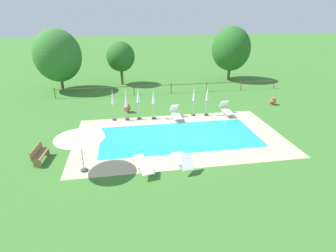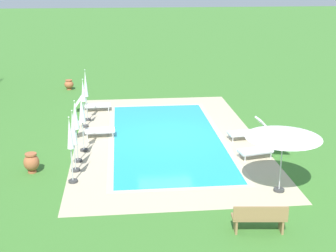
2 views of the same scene
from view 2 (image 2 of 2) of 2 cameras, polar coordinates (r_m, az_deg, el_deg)
ground_plane at (r=20.61m, az=-0.20°, el=-1.40°), size 160.00×160.00×0.00m
pool_deck_paving at (r=20.61m, az=-0.20°, el=-1.39°), size 13.46×7.81×0.01m
swimming_pool_water at (r=20.61m, az=-0.20°, el=-1.39°), size 10.21×4.56×0.01m
pool_coping_rim at (r=20.61m, az=-0.20°, el=-1.38°), size 10.69×5.04×0.01m
sun_lounger_north_near_steps at (r=24.75m, az=-9.13°, el=2.68°), size 0.67×1.85×1.01m
sun_lounger_north_mid at (r=18.69m, az=11.35°, el=-2.73°), size 1.01×2.15×0.70m
sun_lounger_north_far at (r=20.79m, az=-8.99°, el=-0.31°), size 0.66×1.87×1.00m
sun_lounger_north_end at (r=20.59m, az=9.80°, el=-0.56°), size 0.84×1.97×0.94m
patio_umbrella_open_foreground at (r=15.39m, az=13.82°, el=-0.83°), size 2.45×2.45×2.24m
patio_umbrella_closed_row_west at (r=16.09m, az=-11.75°, el=-1.75°), size 0.32×0.32×2.37m
patio_umbrella_closed_row_mid_west at (r=18.90m, az=-10.38°, el=1.41°), size 0.32×0.32×2.28m
patio_umbrella_closed_row_centre at (r=17.00m, az=-11.41°, el=-0.77°), size 0.32×0.32×2.32m
patio_umbrella_closed_row_mid_east at (r=22.92m, az=-9.93°, el=4.47°), size 0.32×0.32×2.53m
patio_umbrella_closed_row_east at (r=17.81m, az=-11.15°, el=0.70°), size 0.32×0.32×2.43m
patio_umbrella_closed_deck_corner at (r=21.94m, az=-10.21°, el=3.52°), size 0.32×0.32×2.30m
wooden_bench_lawn_side at (r=13.42m, az=11.02°, el=-10.84°), size 0.59×1.54×0.87m
terracotta_urn_near_fence at (r=17.64m, az=-16.22°, el=-4.24°), size 0.56×0.56×0.74m
terracotta_urn_by_tree at (r=29.64m, az=-11.91°, el=4.96°), size 0.55×0.55×0.62m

